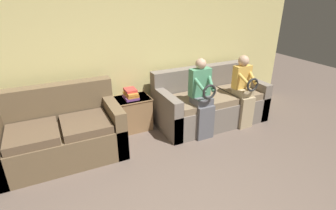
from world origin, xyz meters
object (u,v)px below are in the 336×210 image
at_px(child_left_seated, 202,96).
at_px(child_right_seated, 244,89).
at_px(couch_main, 209,103).
at_px(book_stack, 131,94).
at_px(couch_side, 61,135).
at_px(side_shelf, 132,113).

relative_size(child_left_seated, child_right_seated, 1.03).
height_order(couch_main, child_right_seated, child_right_seated).
distance_m(child_left_seated, book_stack, 1.16).
xyz_separation_m(couch_side, side_shelf, (1.16, 0.34, -0.06)).
xyz_separation_m(couch_main, couch_side, (-2.51, -0.04, 0.01)).
relative_size(couch_side, child_right_seated, 1.35).
relative_size(child_right_seated, book_stack, 3.96).
distance_m(couch_main, child_right_seated, 0.66).
distance_m(couch_main, child_left_seated, 0.67).
height_order(couch_side, child_left_seated, child_left_seated).
xyz_separation_m(couch_side, child_left_seated, (2.10, -0.35, 0.34)).
bearing_deg(couch_side, child_left_seated, -9.36).
bearing_deg(side_shelf, book_stack, -163.37).
xyz_separation_m(side_shelf, book_stack, (-0.00, -0.00, 0.35)).
xyz_separation_m(child_left_seated, side_shelf, (-0.94, 0.69, -0.39)).
height_order(couch_side, book_stack, couch_side).
bearing_deg(side_shelf, child_left_seated, -36.24).
relative_size(couch_main, child_right_seated, 1.57).
height_order(couch_main, couch_side, couch_side).
height_order(child_left_seated, child_right_seated, child_left_seated).
bearing_deg(book_stack, couch_main, -12.45).
height_order(child_right_seated, book_stack, child_right_seated).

